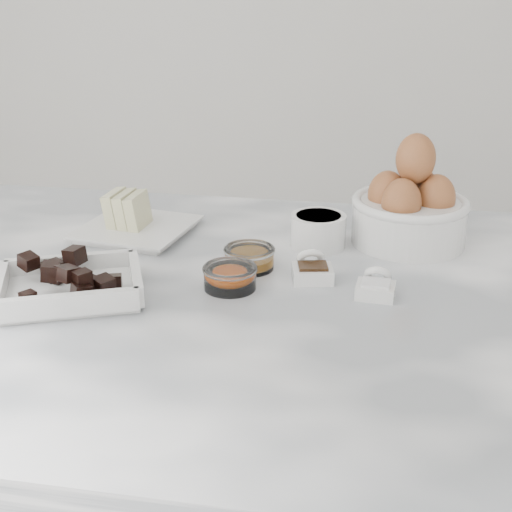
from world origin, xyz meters
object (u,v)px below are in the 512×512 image
Objects in this scene: chocolate_dish at (69,282)px; vanilla_spoon at (312,269)px; honey_bowl at (249,257)px; egg_bowl at (410,208)px; butter_plate at (134,221)px; zest_bowl at (230,276)px; sugar_ramekin at (318,229)px; salt_spoon at (376,286)px.

chocolate_dish reaches higher than vanilla_spoon.
honey_bowl is 0.09m from vanilla_spoon.
egg_bowl is at bearing 51.03° from vanilla_spoon.
butter_plate is 0.26m from zest_bowl.
sugar_ramekin reaches higher than zest_bowl.
chocolate_dish is at bearing -147.28° from honey_bowl.
honey_bowl is 0.07m from zest_bowl.
sugar_ramekin is at bearing 91.95° from vanilla_spoon.
chocolate_dish is at bearing -161.80° from zest_bowl.
butter_plate is 0.32m from vanilla_spoon.
vanilla_spoon reaches higher than salt_spoon.
vanilla_spoon is at bearing -22.64° from butter_plate.
butter_plate reaches higher than salt_spoon.
butter_plate is 2.23× the size of sugar_ramekin.
chocolate_dish is 0.32m from vanilla_spoon.
chocolate_dish reaches higher than salt_spoon.
vanilla_spoon reaches higher than honey_bowl.
honey_bowl and zest_bowl have the same top height.
zest_bowl is at bearing -42.05° from butter_plate.
egg_bowl reaches higher than sugar_ramekin.
egg_bowl reaches higher than zest_bowl.
chocolate_dish is 0.24m from butter_plate.
chocolate_dish is 1.24× the size of egg_bowl.
salt_spoon is at bearing 3.77° from zest_bowl.
butter_plate is 1.05× the size of egg_bowl.
zest_bowl is (-0.01, -0.07, 0.00)m from honey_bowl.
egg_bowl reaches higher than salt_spoon.
honey_bowl is 0.99× the size of vanilla_spoon.
sugar_ramekin is 0.12m from vanilla_spoon.
vanilla_spoon is (0.00, -0.12, -0.01)m from sugar_ramekin.
egg_bowl is 0.21m from salt_spoon.
sugar_ramekin is (0.30, 0.24, 0.01)m from chocolate_dish.
vanilla_spoon is at bearing -88.05° from sugar_ramekin.
butter_plate is 2.55× the size of zest_bowl.
sugar_ramekin is (0.29, -0.00, 0.01)m from butter_plate.
honey_bowl is 0.19m from salt_spoon.
sugar_ramekin is 1.14× the size of zest_bowl.
salt_spoon is (0.39, 0.08, -0.01)m from chocolate_dish.
butter_plate is 0.42m from salt_spoon.
chocolate_dish is 3.53× the size of salt_spoon.
zest_bowl is at bearing 18.20° from chocolate_dish.
egg_bowl is at bearing 42.06° from zest_bowl.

